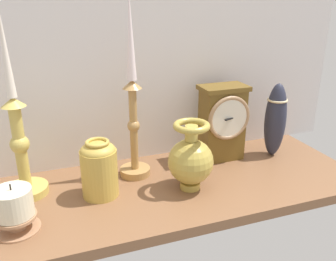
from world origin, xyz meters
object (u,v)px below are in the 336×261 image
at_px(mantel_clock, 223,122).
at_px(brass_vase_jar, 99,167).
at_px(brass_vase_bulbous, 191,159).
at_px(candlestick_tall_center, 19,143).
at_px(candlestick_tall_left, 133,111).
at_px(tall_ceramic_vase, 275,120).
at_px(pillar_candle_front, 14,209).

height_order(mantel_clock, brass_vase_jar, mantel_clock).
bearing_deg(brass_vase_bulbous, brass_vase_jar, 168.70).
height_order(mantel_clock, candlestick_tall_center, candlestick_tall_center).
xyz_separation_m(mantel_clock, brass_vase_jar, (-0.35, -0.08, -0.04)).
xyz_separation_m(candlestick_tall_left, tall_ceramic_vase, (0.40, -0.02, -0.06)).
height_order(brass_vase_bulbous, pillar_candle_front, brass_vase_bulbous).
distance_m(mantel_clock, candlestick_tall_center, 0.51).
bearing_deg(tall_ceramic_vase, brass_vase_jar, -173.81).
bearing_deg(mantel_clock, candlestick_tall_center, -177.77).
distance_m(candlestick_tall_center, brass_vase_bulbous, 0.38).
xyz_separation_m(candlestick_tall_center, brass_vase_jar, (0.16, -0.06, -0.06)).
distance_m(mantel_clock, tall_ceramic_vase, 0.15).
distance_m(candlestick_tall_left, brass_vase_bulbous, 0.18).
bearing_deg(mantel_clock, candlestick_tall_left, -176.99).
distance_m(candlestick_tall_left, brass_vase_jar, 0.16).
xyz_separation_m(candlestick_tall_left, candlestick_tall_center, (-0.26, -0.01, -0.04)).
relative_size(brass_vase_bulbous, pillar_candle_front, 1.63).
height_order(candlestick_tall_left, candlestick_tall_center, candlestick_tall_left).
bearing_deg(mantel_clock, brass_vase_jar, -166.63).
relative_size(brass_vase_bulbous, brass_vase_jar, 1.23).
relative_size(brass_vase_jar, tall_ceramic_vase, 0.64).
xyz_separation_m(candlestick_tall_center, brass_vase_bulbous, (0.37, -0.10, -0.05)).
relative_size(mantel_clock, brass_vase_jar, 1.54).
relative_size(candlestick_tall_left, brass_vase_bulbous, 2.72).
bearing_deg(candlestick_tall_left, brass_vase_bulbous, -46.74).
height_order(candlestick_tall_left, tall_ceramic_vase, candlestick_tall_left).
bearing_deg(candlestick_tall_center, brass_vase_bulbous, -16.01).
bearing_deg(candlestick_tall_center, brass_vase_jar, -21.73).
bearing_deg(candlestick_tall_center, tall_ceramic_vase, -0.81).
bearing_deg(tall_ceramic_vase, pillar_candle_front, -169.12).
bearing_deg(pillar_candle_front, tall_ceramic_vase, 10.88).
height_order(brass_vase_jar, pillar_candle_front, brass_vase_jar).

